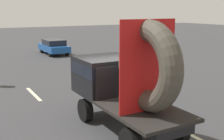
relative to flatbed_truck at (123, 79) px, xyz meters
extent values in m
plane|color=#38383A|center=(0.05, 0.52, -1.75)|extent=(120.00, 120.00, 0.00)
cylinder|color=black|center=(-0.85, 1.20, -1.33)|extent=(0.28, 0.84, 0.84)
cylinder|color=black|center=(0.85, 1.20, -1.33)|extent=(0.28, 0.84, 0.84)
cylinder|color=black|center=(0.85, -1.82, -1.33)|extent=(0.28, 0.84, 0.84)
cube|color=black|center=(0.00, -0.28, -0.91)|extent=(1.30, 4.86, 0.25)
cube|color=black|center=(0.00, 1.20, -0.11)|extent=(2.00, 1.89, 1.35)
cube|color=black|center=(0.00, 1.15, 0.19)|extent=(2.02, 1.80, 0.44)
cube|color=black|center=(0.00, -1.23, -0.73)|extent=(2.00, 2.97, 0.10)
cube|color=black|center=(0.00, 0.21, -0.13)|extent=(1.80, 0.08, 1.10)
torus|color=#474238|center=(0.00, -1.38, 0.66)|extent=(0.64, 2.70, 2.70)
cube|color=red|center=(0.00, -1.38, 0.66)|extent=(1.90, 0.03, 2.70)
cylinder|color=black|center=(2.52, 18.75, -1.43)|extent=(0.22, 0.63, 0.63)
cylinder|color=black|center=(4.06, 18.75, -1.43)|extent=(0.22, 0.63, 0.63)
cylinder|color=black|center=(2.52, 16.10, -1.43)|extent=(0.22, 0.63, 0.63)
cylinder|color=black|center=(4.06, 16.10, -1.43)|extent=(0.22, 0.63, 0.63)
cube|color=#194C99|center=(3.29, 17.43, -1.16)|extent=(1.78, 4.14, 0.54)
cube|color=black|center=(3.29, 17.33, -0.64)|extent=(1.60, 2.32, 0.49)
cube|color=beige|center=(-1.64, 5.55, -1.74)|extent=(0.16, 2.47, 0.01)
cube|color=beige|center=(1.64, 5.97, -1.74)|extent=(0.16, 2.91, 0.01)
camera|label=1|loc=(-4.87, -7.90, 2.26)|focal=45.78mm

